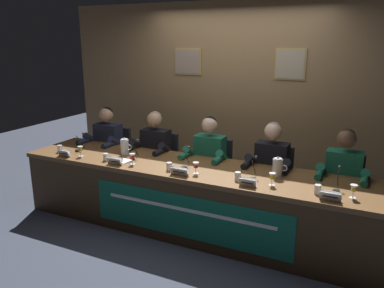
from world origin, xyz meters
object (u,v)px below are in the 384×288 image
Objects in this scene: nameplate_left at (115,161)px; chair_far_left at (115,160)px; water_cup_center at (169,167)px; panelist_far_right at (342,178)px; panelist_right at (270,168)px; document_stack_left at (121,161)px; juice_glass_left at (132,157)px; chair_right at (273,185)px; conference_table at (187,188)px; chair_left at (161,168)px; juice_glass_far_left at (80,149)px; nameplate_far_right at (330,196)px; water_cup_left at (106,157)px; nameplate_right at (248,182)px; panelist_center at (207,159)px; juice_glass_far_right at (354,189)px; nameplate_center at (180,171)px; water_cup_right at (238,177)px; water_pitcher_right_side at (278,168)px; microphone_right at (253,172)px; microphone_center at (186,161)px; juice_glass_right at (272,177)px; microphone_left at (134,153)px; chair_far_right at (341,196)px; water_cup_far_right at (318,190)px; panelist_far_left at (105,145)px; microphone_far_left at (79,145)px; juice_glass_center at (196,166)px; microphone_far_right at (337,183)px; nameplate_far_left at (64,153)px.

chair_far_left is at bearing 127.58° from nameplate_left.
panelist_far_right reaches higher than water_cup_center.
panelist_right is 5.34× the size of document_stack_left.
chair_right is at bearing 31.64° from juice_glass_left.
chair_left is at bearing 136.01° from conference_table.
juice_glass_far_left is at bearing 171.95° from nameplate_left.
nameplate_far_right is (2.28, -0.00, 0.00)m from nameplate_left.
chair_right reaches higher than juice_glass_left.
nameplate_right is (1.72, -0.07, 0.00)m from water_cup_left.
panelist_center reaches higher than juice_glass_far_right.
water_cup_right is (0.58, 0.12, -0.00)m from nameplate_center.
water_pitcher_right_side reaches higher than conference_table.
chair_right is 0.70m from water_pitcher_right_side.
panelist_far_right is at bearing 32.67° from microphone_right.
microphone_center is 1.31× the size of nameplate_right.
chair_right reaches higher than nameplate_far_right.
juice_glass_left and juice_glass_right have the same top height.
panelist_far_right reaches higher than document_stack_left.
water_cup_center is (0.57, -0.18, -0.04)m from microphone_left.
water_pitcher_right_side is at bearing 40.57° from water_cup_right.
microphone_right is 0.96m from panelist_far_right.
microphone_left is 2.38m from chair_far_right.
juice_glass_far_left is 2.71m from water_cup_far_right.
microphone_left and microphone_right have the same top height.
nameplate_center is 2.34× the size of water_cup_far_right.
water_pitcher_right_side is (-0.60, -0.55, 0.41)m from chair_far_right.
panelist_far_left reaches higher than microphone_far_left.
document_stack_left is (-1.73, -0.27, -0.09)m from water_pitcher_right_side.
document_stack_left is (-2.32, -0.62, 0.05)m from panelist_far_right.
panelist_far_left reaches higher than nameplate_center.
chair_far_left is 3.06m from panelist_far_right.
chair_left reaches higher than water_cup_left.
panelist_center reaches higher than juice_glass_center.
water_pitcher_right_side is (0.92, 0.19, 0.32)m from conference_table.
juice_glass_right is at bearing -77.65° from chair_right.
juice_glass_far_right is 0.30m from water_cup_far_right.
chair_far_right is at bearing 87.65° from nameplate_far_right.
microphone_center is 0.24× the size of chair_right.
microphone_right is at bearing 42.74° from water_cup_right.
chair_right is 1.09m from microphone_far_right.
microphone_center is at bearing 167.67° from water_cup_right.
juice_glass_far_left reaches higher than nameplate_center.
juice_glass_center is 1.51m from juice_glass_far_right.
water_cup_center is at bearing 151.50° from nameplate_center.
panelist_far_left is 5.34× the size of document_stack_left.
panelist_center reaches higher than microphone_far_right.
nameplate_far_left is at bearing -175.77° from juice_glass_center.
nameplate_far_left is at bearing -175.64° from water_cup_center.
chair_far_left is 1.00× the size of chair_right.
water_cup_right is at bearing -138.20° from chair_far_right.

